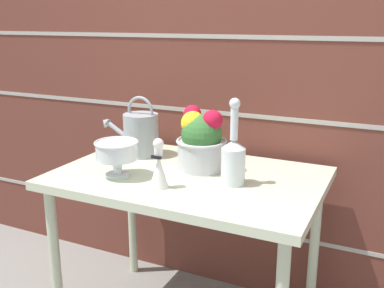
# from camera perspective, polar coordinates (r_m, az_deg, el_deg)

# --- Properties ---
(brick_wall) EXTENTS (3.60, 0.08, 2.20)m
(brick_wall) POSITION_cam_1_polar(r_m,az_deg,el_deg) (2.18, 4.68, 8.72)
(brick_wall) COLOR brown
(brick_wall) RESTS_ON ground_plane
(patio_table) EXTENTS (1.09, 0.71, 0.74)m
(patio_table) POSITION_cam_1_polar(r_m,az_deg,el_deg) (1.89, -0.47, -6.07)
(patio_table) COLOR beige
(patio_table) RESTS_ON ground_plane
(watering_can) EXTENTS (0.31, 0.16, 0.28)m
(watering_can) POSITION_cam_1_polar(r_m,az_deg,el_deg) (2.10, -6.59, 1.35)
(watering_can) COLOR #93999E
(watering_can) RESTS_ON patio_table
(crystal_pedestal_bowl) EXTENTS (0.18, 0.18, 0.15)m
(crystal_pedestal_bowl) POSITION_cam_1_polar(r_m,az_deg,el_deg) (1.83, -9.53, -0.97)
(crystal_pedestal_bowl) COLOR silver
(crystal_pedestal_bowl) RESTS_ON patio_table
(flower_planter) EXTENTS (0.22, 0.22, 0.27)m
(flower_planter) POSITION_cam_1_polar(r_m,az_deg,el_deg) (1.89, 1.15, 0.46)
(flower_planter) COLOR #BCBCC1
(flower_planter) RESTS_ON patio_table
(glass_decanter) EXTENTS (0.09, 0.09, 0.34)m
(glass_decanter) POSITION_cam_1_polar(r_m,az_deg,el_deg) (1.73, 5.28, -1.68)
(glass_decanter) COLOR silver
(glass_decanter) RESTS_ON patio_table
(figurine_vase) EXTENTS (0.07, 0.07, 0.19)m
(figurine_vase) POSITION_cam_1_polar(r_m,az_deg,el_deg) (1.69, -4.24, -3.03)
(figurine_vase) COLOR white
(figurine_vase) RESTS_ON patio_table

